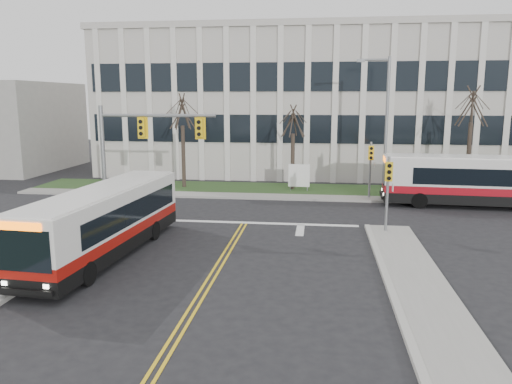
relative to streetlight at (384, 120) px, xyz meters
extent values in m
plane|color=black|center=(-8.03, -16.20, -5.19)|extent=(120.00, 120.00, 0.00)
cube|color=#9E9B93|center=(-0.53, -21.20, -5.12)|extent=(2.00, 26.00, 0.14)
cube|color=#9E9B93|center=(-3.03, -1.00, -5.12)|extent=(44.00, 1.60, 0.14)
cube|color=#29471E|center=(-3.03, 1.80, -5.13)|extent=(44.00, 5.00, 0.12)
cube|color=#B6B2A8|center=(-3.03, 13.80, 0.81)|extent=(40.00, 16.00, 12.00)
cylinder|color=slate|center=(-15.33, -9.00, -2.09)|extent=(0.22, 0.22, 6.20)
cylinder|color=slate|center=(-12.33, -9.00, 0.51)|extent=(6.00, 0.16, 0.16)
cube|color=yellow|center=(-13.13, -9.15, -0.09)|extent=(0.34, 0.24, 0.92)
cube|color=yellow|center=(-10.13, -9.15, -0.09)|extent=(0.34, 0.24, 0.92)
cylinder|color=slate|center=(-0.83, -9.20, -3.29)|extent=(0.14, 0.14, 3.80)
cube|color=yellow|center=(-0.83, -9.40, -2.09)|extent=(0.34, 0.24, 0.92)
cylinder|color=slate|center=(-0.83, -0.70, -3.29)|extent=(0.14, 0.14, 3.80)
cube|color=yellow|center=(-0.83, -0.90, -2.09)|extent=(0.34, 0.24, 0.92)
cylinder|color=slate|center=(0.17, 0.00, -0.59)|extent=(0.20, 0.20, 9.20)
cylinder|color=slate|center=(-0.73, 0.00, 3.81)|extent=(1.80, 0.14, 0.14)
cube|color=slate|center=(-1.63, 0.00, 3.76)|extent=(0.50, 0.25, 0.18)
cylinder|color=slate|center=(-6.13, 1.30, -4.69)|extent=(0.08, 0.08, 1.00)
cylinder|color=slate|center=(-4.93, 1.30, -4.69)|extent=(0.08, 0.08, 1.00)
cube|color=white|center=(-5.53, 1.30, -3.99)|extent=(1.50, 0.12, 1.60)
cylinder|color=#42352B|center=(-14.03, 1.80, -2.88)|extent=(0.28, 0.28, 4.62)
cylinder|color=#42352B|center=(-6.03, 2.00, -3.15)|extent=(0.28, 0.28, 4.09)
cylinder|color=#42352B|center=(5.97, 1.80, -2.72)|extent=(0.28, 0.28, 4.95)
camera|label=1|loc=(-4.20, -33.65, 1.34)|focal=35.00mm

